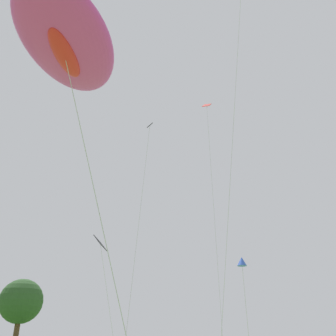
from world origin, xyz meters
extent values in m
ellipsoid|color=#CC3899|center=(-2.39, 11.40, 11.88)|extent=(6.42, 6.37, 1.40)
ellipsoid|color=red|center=(-2.39, 11.40, 11.25)|extent=(2.37, 2.33, 0.50)
cylinder|color=#B2B2B7|center=(-0.27, 11.67, 5.59)|extent=(4.27, 0.56, 11.19)
cube|color=black|center=(7.43, 25.08, 8.50)|extent=(1.11, 1.30, 1.11)
cylinder|color=#B2B2B7|center=(9.01, 25.90, 4.25)|extent=(3.19, 1.66, 8.50)
cube|color=black|center=(7.92, 20.01, 16.36)|extent=(0.45, 0.61, 0.47)
cylinder|color=#B2B2B7|center=(6.99, 19.76, 8.18)|extent=(1.88, 0.53, 16.36)
cylinder|color=#B2B2B7|center=(8.16, 12.77, 11.27)|extent=(0.86, 4.53, 22.53)
cone|color=blue|center=(11.92, 15.75, 6.32)|extent=(0.79, 0.78, 0.54)
cylinder|color=#B2B2B7|center=(12.60, 16.26, 3.16)|extent=(1.38, 1.04, 6.32)
cube|color=red|center=(14.42, 20.30, 21.14)|extent=(0.79, 0.78, 0.62)
cylinder|color=#B2B2B7|center=(14.13, 19.83, 10.57)|extent=(0.61, 0.96, 21.14)
sphere|color=#284C23|center=(17.63, 67.85, 8.26)|extent=(7.18, 7.18, 7.18)
camera|label=1|loc=(-6.33, 0.93, 1.81)|focal=40.36mm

